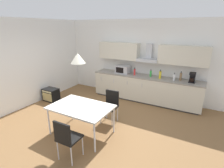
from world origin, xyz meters
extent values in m
cube|color=brown|center=(0.00, 0.00, -0.01)|extent=(7.94, 7.61, 0.02)
cube|color=white|center=(0.00, 2.59, 1.38)|extent=(6.36, 0.10, 2.76)
cube|color=white|center=(-2.70, 0.00, 1.38)|extent=(0.10, 6.09, 2.76)
cube|color=#333333|center=(0.59, 2.21, 0.03)|extent=(3.55, 0.60, 0.05)
cube|color=beige|center=(0.59, 2.21, 0.46)|extent=(3.70, 0.66, 0.81)
cube|color=gray|center=(0.59, 2.21, 0.88)|extent=(3.72, 0.68, 0.03)
cube|color=silver|center=(-1.00, 1.87, 0.66)|extent=(0.01, 0.01, 0.14)
cube|color=silver|center=(-0.47, 1.87, 0.66)|extent=(0.01, 0.01, 0.14)
cube|color=silver|center=(0.06, 1.87, 0.66)|extent=(0.01, 0.01, 0.14)
cube|color=silver|center=(0.59, 1.87, 0.66)|extent=(0.01, 0.01, 0.14)
cube|color=silver|center=(0.59, 2.53, 1.12)|extent=(3.70, 0.02, 0.45)
cube|color=beige|center=(-0.52, 2.37, 1.67)|extent=(1.49, 0.34, 0.59)
cube|color=beige|center=(1.69, 2.37, 1.67)|extent=(1.49, 0.34, 0.59)
cube|color=#B7BABF|center=(0.59, 2.35, 1.42)|extent=(0.71, 0.40, 0.10)
cube|color=#B7BABF|center=(0.59, 2.46, 1.69)|extent=(0.20, 0.16, 0.54)
cube|color=#ADADB2|center=(-0.28, 2.21, 1.03)|extent=(0.48, 0.34, 0.28)
cube|color=black|center=(-0.32, 2.04, 1.03)|extent=(0.29, 0.01, 0.20)
cube|color=black|center=(2.03, 2.21, 0.90)|extent=(0.18, 0.18, 0.02)
cylinder|color=black|center=(2.03, 2.20, 0.97)|extent=(0.12, 0.12, 0.12)
cube|color=black|center=(2.03, 2.27, 1.04)|extent=(0.16, 0.08, 0.30)
cube|color=black|center=(2.03, 2.20, 1.16)|extent=(0.18, 0.16, 0.06)
cylinder|color=yellow|center=(1.08, 2.17, 1.01)|extent=(0.08, 0.08, 0.23)
cylinder|color=black|center=(1.08, 2.17, 1.15)|extent=(0.03, 0.03, 0.05)
cylinder|color=brown|center=(1.70, 2.26, 1.01)|extent=(0.07, 0.07, 0.24)
cylinder|color=black|center=(1.70, 2.26, 1.16)|extent=(0.03, 0.03, 0.05)
cylinder|color=red|center=(0.20, 2.17, 1.00)|extent=(0.07, 0.07, 0.21)
cylinder|color=black|center=(0.20, 2.17, 1.13)|extent=(0.03, 0.03, 0.05)
cylinder|color=white|center=(1.52, 2.17, 0.99)|extent=(0.06, 0.06, 0.20)
cylinder|color=black|center=(1.52, 2.17, 1.11)|extent=(0.02, 0.02, 0.04)
cylinder|color=green|center=(0.74, 2.24, 0.99)|extent=(0.07, 0.07, 0.20)
cylinder|color=black|center=(0.74, 2.24, 1.12)|extent=(0.03, 0.03, 0.04)
cube|color=silver|center=(-0.09, -0.46, 0.70)|extent=(1.43, 0.95, 0.04)
cylinder|color=silver|center=(-0.74, -0.88, 0.34)|extent=(0.04, 0.04, 0.69)
cylinder|color=silver|center=(0.57, -0.88, 0.34)|extent=(0.04, 0.04, 0.69)
cylinder|color=silver|center=(-0.74, -0.05, 0.34)|extent=(0.04, 0.04, 0.69)
cylinder|color=silver|center=(0.57, -0.05, 0.34)|extent=(0.04, 0.04, 0.69)
cube|color=black|center=(0.24, -1.24, 0.45)|extent=(0.40, 0.40, 0.04)
cube|color=black|center=(0.24, -1.42, 0.67)|extent=(0.38, 0.04, 0.40)
cylinder|color=silver|center=(0.06, -1.07, 0.21)|extent=(0.02, 0.02, 0.43)
cylinder|color=silver|center=(0.40, -1.07, 0.21)|extent=(0.02, 0.02, 0.43)
cylinder|color=silver|center=(0.07, -1.41, 0.21)|extent=(0.02, 0.02, 0.43)
cylinder|color=silver|center=(0.41, -1.41, 0.21)|extent=(0.02, 0.02, 0.43)
cube|color=black|center=(0.24, 0.31, 0.45)|extent=(0.41, 0.41, 0.04)
cube|color=black|center=(0.23, 0.49, 0.67)|extent=(0.38, 0.05, 0.40)
cylinder|color=silver|center=(0.41, 0.15, 0.21)|extent=(0.02, 0.02, 0.43)
cylinder|color=silver|center=(0.07, 0.13, 0.21)|extent=(0.02, 0.02, 0.43)
cylinder|color=silver|center=(0.40, 0.49, 0.21)|extent=(0.02, 0.02, 0.43)
cylinder|color=silver|center=(0.06, 0.47, 0.21)|extent=(0.02, 0.02, 0.43)
cube|color=black|center=(-2.30, 0.61, 0.22)|extent=(0.52, 0.36, 0.44)
cube|color=tan|center=(-2.30, 0.42, 0.19)|extent=(0.44, 0.01, 0.29)
cube|color=beige|center=(-2.30, 0.42, 0.39)|extent=(0.44, 0.01, 0.05)
cone|color=silver|center=(-0.09, -0.46, 1.86)|extent=(0.32, 0.32, 0.22)
camera|label=1|loc=(2.35, -3.37, 2.50)|focal=28.00mm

